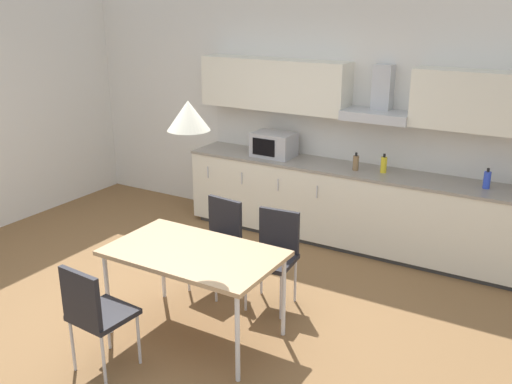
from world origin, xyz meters
The scene contains 14 objects.
ground_plane centered at (0.00, 0.00, -0.01)m, with size 9.41×7.48×0.02m, color brown.
wall_back centered at (0.00, 2.54, 1.44)m, with size 7.53×0.10×2.88m, color silver.
kitchen_counter centered at (0.91, 2.20, 0.45)m, with size 4.36×0.62×0.89m.
backsplash_tile centered at (0.91, 2.48, 1.13)m, with size 4.34×0.02×0.48m, color silver.
upper_wall_cabinets centered at (0.91, 2.32, 1.71)m, with size 4.34×0.40×0.58m.
microwave centered at (-0.28, 2.20, 1.03)m, with size 0.48×0.35×0.28m.
bottle_yellow centered at (1.04, 2.21, 0.98)m, with size 0.07×0.07×0.20m.
bottle_blue centered at (2.08, 2.21, 0.98)m, with size 0.07×0.07×0.20m.
bottle_brown centered at (0.76, 2.14, 0.98)m, with size 0.06×0.06×0.19m.
dining_table centered at (0.31, -0.19, 0.70)m, with size 1.38×0.82×0.75m.
chair_near_left centered at (-0.01, -0.98, 0.53)m, with size 0.43×0.43×0.87m.
chair_far_right centered at (0.61, 0.60, 0.53)m, with size 0.44×0.44×0.87m.
chair_far_left centered at (0.01, 0.60, 0.53)m, with size 0.44×0.44×0.87m.
pendant_lamp centered at (0.31, -0.19, 1.84)m, with size 0.32×0.32×0.22m, color silver.
Camera 1 is at (2.84, -3.49, 2.65)m, focal length 40.00 mm.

